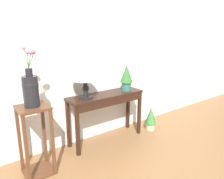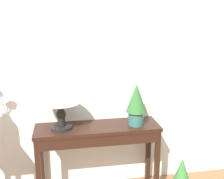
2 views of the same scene
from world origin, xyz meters
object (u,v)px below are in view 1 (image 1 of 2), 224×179
at_px(console_table, 107,102).
at_px(potted_plant_on_console, 126,76).
at_px(pedestal_stand_left, 36,141).
at_px(flower_vase_tall, 31,87).
at_px(table_lamp, 85,75).
at_px(potted_plant_floor, 151,117).

height_order(console_table, potted_plant_on_console, potted_plant_on_console).
xyz_separation_m(pedestal_stand_left, flower_vase_tall, (0.00, -0.00, 0.63)).
bearing_deg(console_table, table_lamp, 176.28).
distance_m(potted_plant_on_console, pedestal_stand_left, 1.58).
height_order(potted_plant_on_console, pedestal_stand_left, potted_plant_on_console).
bearing_deg(table_lamp, flower_vase_tall, -166.64).
height_order(pedestal_stand_left, flower_vase_tall, flower_vase_tall).
relative_size(console_table, table_lamp, 2.70).
bearing_deg(table_lamp, potted_plant_floor, -7.98).
height_order(potted_plant_on_console, flower_vase_tall, flower_vase_tall).
relative_size(console_table, flower_vase_tall, 1.80).
relative_size(potted_plant_on_console, flower_vase_tall, 0.62).
bearing_deg(flower_vase_tall, potted_plant_floor, 0.66).
relative_size(potted_plant_on_console, potted_plant_floor, 0.99).
bearing_deg(potted_plant_floor, console_table, 170.28).
xyz_separation_m(table_lamp, potted_plant_floor, (1.15, -0.16, -0.84)).
distance_m(pedestal_stand_left, flower_vase_tall, 0.63).
bearing_deg(flower_vase_tall, potted_plant_on_console, 5.90).
relative_size(flower_vase_tall, potted_plant_floor, 1.60).
distance_m(console_table, pedestal_stand_left, 1.14).
bearing_deg(flower_vase_tall, pedestal_stand_left, 115.41).
height_order(console_table, table_lamp, table_lamp).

